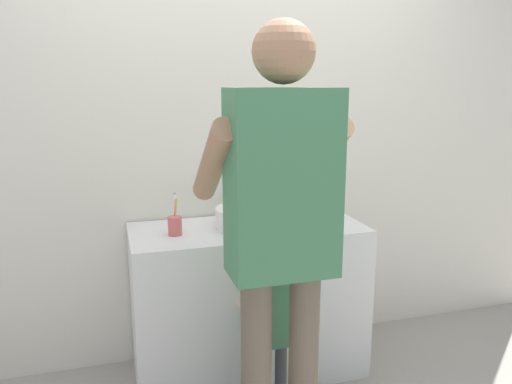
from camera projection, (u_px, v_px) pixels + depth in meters
The scene contains 8 objects.
back_wall at pixel (232, 123), 2.80m from camera, with size 4.40×0.08×2.70m.
vanity_cabinet at pixel (248, 300), 2.70m from camera, with size 1.22×0.54×0.83m, color white.
sink_basin at pixel (249, 217), 2.58m from camera, with size 0.35×0.35×0.11m.
faucet at pixel (239, 204), 2.78m from camera, with size 0.18×0.14×0.18m.
toothbrush_cup at pixel (175, 224), 2.46m from camera, with size 0.07×0.07×0.21m.
soap_bottle at pixel (316, 208), 2.73m from camera, with size 0.06×0.06×0.16m.
child_toddler at pixel (271, 321), 2.31m from camera, with size 0.25×0.25×0.81m.
adult_parent at pixel (280, 211), 1.94m from camera, with size 0.56×0.58×1.80m.
Camera 1 is at (-0.68, -2.12, 1.56)m, focal length 34.81 mm.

